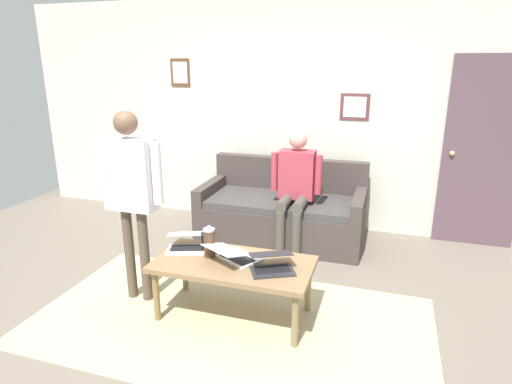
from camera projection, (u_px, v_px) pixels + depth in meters
The scene contains 12 objects.
ground_plane at pixel (223, 309), 3.58m from camera, with size 7.68×7.68×0.00m, color #6E6256.
area_rug at pixel (230, 321), 3.40m from camera, with size 3.10×1.66×0.01m, color tan.
back_wall at pixel (288, 115), 5.19m from camera, with size 7.04×0.11×2.70m.
interior_door at pixel (484, 154), 4.58m from camera, with size 0.82×0.09×2.05m.
couch at pixel (282, 213), 4.94m from camera, with size 1.82×0.88×0.88m.
coffee_table at pixel (233, 268), 3.37m from camera, with size 1.24×0.62×0.47m.
laptop_left at pixel (234, 255), 3.37m from camera, with size 0.46×0.48×0.15m.
laptop_center at pixel (188, 244), 3.58m from camera, with size 0.41×0.39×0.14m.
laptop_right at pixel (272, 265), 3.22m from camera, with size 0.41×0.39×0.13m.
french_press at pixel (209, 242), 3.42m from camera, with size 0.11×0.09×0.27m.
person_standing at pixel (131, 183), 3.45m from camera, with size 0.57×0.19×1.61m.
person_seated at pixel (295, 184), 4.55m from camera, with size 0.55×0.51×1.28m.
Camera 1 is at (-1.21, 2.91, 1.97)m, focal length 30.21 mm.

